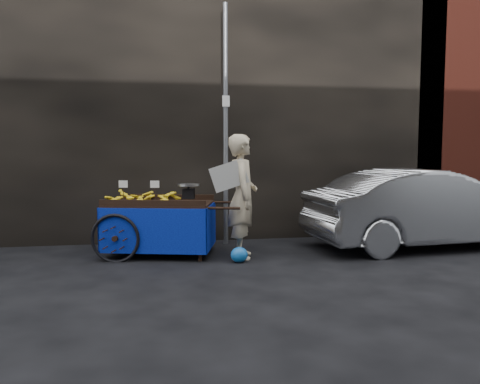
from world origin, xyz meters
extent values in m
plane|color=black|center=(0.00, 0.00, 0.00)|extent=(80.00, 80.00, 0.00)
cube|color=black|center=(-1.00, 2.60, 2.50)|extent=(11.00, 2.00, 5.00)
cube|color=#591E14|center=(5.50, 2.60, 2.50)|extent=(3.00, 2.00, 5.00)
cylinder|color=slate|center=(0.30, 1.30, 2.00)|extent=(0.08, 0.08, 4.00)
cube|color=white|center=(0.30, 1.25, 2.40)|extent=(0.12, 0.02, 0.18)
cube|color=black|center=(-0.81, 0.63, 0.77)|extent=(1.72, 1.30, 0.06)
cube|color=black|center=(-0.70, 1.06, 0.83)|extent=(1.50, 0.41, 0.10)
cube|color=black|center=(-0.92, 0.19, 0.83)|extent=(1.50, 0.41, 0.10)
cube|color=black|center=(-0.25, 0.09, 0.38)|extent=(0.06, 0.06, 0.77)
cube|color=black|center=(-0.06, 0.84, 0.38)|extent=(0.06, 0.06, 0.77)
cylinder|color=black|center=(0.08, 0.01, 0.77)|extent=(0.47, 0.15, 0.04)
cylinder|color=black|center=(0.26, 0.75, 0.77)|extent=(0.47, 0.15, 0.04)
torus|color=black|center=(-1.44, 0.25, 0.34)|extent=(0.71, 0.22, 0.72)
torus|color=black|center=(-1.19, 1.26, 0.34)|extent=(0.71, 0.22, 0.72)
cylinder|color=black|center=(-1.32, 0.76, 0.34)|extent=(0.31, 1.05, 0.05)
cube|color=#070E82|center=(-0.93, 0.15, 0.44)|extent=(1.53, 0.40, 0.65)
cube|color=#070E82|center=(-0.69, 1.10, 0.44)|extent=(1.53, 0.40, 0.65)
cube|color=#070E82|center=(-1.56, 0.82, 0.44)|extent=(0.26, 0.97, 0.65)
cube|color=#070E82|center=(-0.05, 0.44, 0.44)|extent=(0.26, 0.97, 0.65)
cube|color=black|center=(-0.38, 0.57, 0.93)|extent=(0.20, 0.17, 0.15)
cylinder|color=silver|center=(-0.38, 0.57, 1.06)|extent=(0.40, 0.40, 0.03)
cube|color=white|center=(-1.34, 0.65, 1.08)|extent=(0.13, 0.04, 0.11)
cube|color=white|center=(-0.88, 0.54, 1.08)|extent=(0.13, 0.04, 0.11)
imported|color=#C0AF8F|center=(0.39, 0.23, 0.91)|extent=(0.53, 0.72, 1.82)
cube|color=#B4B5AE|center=(0.17, 0.07, 1.22)|extent=(0.59, 0.07, 0.50)
ellipsoid|color=blue|center=(0.29, -0.09, 0.11)|extent=(0.25, 0.20, 0.22)
imported|color=#B9BCC1|center=(3.48, 0.44, 0.64)|extent=(3.99, 1.66, 1.28)
camera|label=1|loc=(-0.83, -6.51, 1.57)|focal=35.00mm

